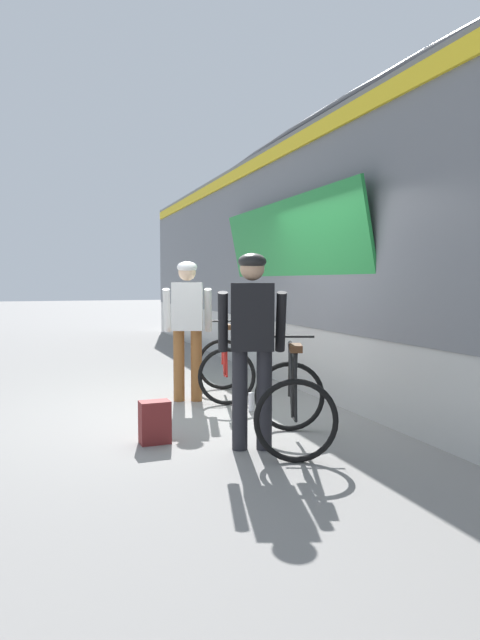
{
  "coord_description": "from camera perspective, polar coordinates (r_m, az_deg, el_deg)",
  "views": [
    {
      "loc": [
        -1.84,
        -6.31,
        1.52
      ],
      "look_at": [
        0.4,
        0.18,
        1.05
      ],
      "focal_mm": 32.18,
      "sensor_mm": 36.0,
      "label": 1
    }
  ],
  "objects": [
    {
      "name": "bicycle_near_red",
      "position": [
        7.51,
        -1.54,
        -4.64
      ],
      "size": [
        0.95,
        1.21,
        0.99
      ],
      "color": "black",
      "rests_on": "ground"
    },
    {
      "name": "train_car",
      "position": [
        8.54,
        15.66,
        6.76
      ],
      "size": [
        3.2,
        19.86,
        3.88
      ],
      "color": "slate",
      "rests_on": "ground"
    },
    {
      "name": "ground_plane",
      "position": [
        6.74,
        -2.77,
        -9.11
      ],
      "size": [
        80.0,
        80.0,
        0.0
      ],
      "primitive_type": "plane",
      "color": "gray"
    },
    {
      "name": "water_bottle_near_the_bikes",
      "position": [
        6.76,
        1.14,
        -8.14
      ],
      "size": [
        0.07,
        0.07,
        0.21
      ],
      "primitive_type": "cylinder",
      "color": "silver",
      "rests_on": "ground"
    },
    {
      "name": "cyclist_near_in_white",
      "position": [
        7.23,
        -5.25,
        0.2
      ],
      "size": [
        0.66,
        0.43,
        1.76
      ],
      "color": "#935B2D",
      "rests_on": "ground"
    },
    {
      "name": "cyclist_far_in_dark",
      "position": [
        5.11,
        1.21,
        -1.3
      ],
      "size": [
        0.66,
        0.43,
        1.76
      ],
      "color": "#232328",
      "rests_on": "ground"
    },
    {
      "name": "bicycle_far_black",
      "position": [
        5.34,
        5.24,
        -8.17
      ],
      "size": [
        1.05,
        1.25,
        0.99
      ],
      "color": "black",
      "rests_on": "ground"
    },
    {
      "name": "backpack_on_platform",
      "position": [
        5.49,
        -8.47,
        -10.02
      ],
      "size": [
        0.29,
        0.19,
        0.4
      ],
      "primitive_type": "cube",
      "rotation": [
        0.0,
        0.0,
        0.04
      ],
      "color": "maroon",
      "rests_on": "ground"
    },
    {
      "name": "water_bottle_by_the_backpack",
      "position": [
        5.54,
        -9.02,
        -10.96
      ],
      "size": [
        0.07,
        0.07,
        0.2
      ],
      "primitive_type": "cylinder",
      "color": "silver",
      "rests_on": "ground"
    }
  ]
}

